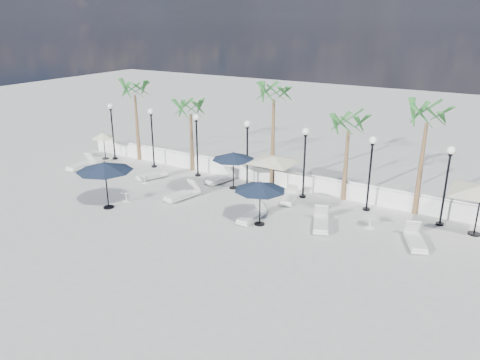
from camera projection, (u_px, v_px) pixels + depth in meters
The scene contains 30 objects.
ground at pixel (178, 227), 21.86m from camera, with size 100.00×100.00×0.00m, color #A9A9A3.
balustrade at pixel (255, 173), 27.78m from camera, with size 26.00×0.30×1.01m.
lamppost_0 at pixel (112, 123), 31.37m from camera, with size 0.36×0.36×3.84m.
lamppost_1 at pixel (152, 130), 29.68m from camera, with size 0.36×0.36×3.84m.
lamppost_2 at pixel (197, 136), 27.99m from camera, with size 0.36×0.36×3.84m.
lamppost_3 at pixel (247, 144), 26.30m from camera, with size 0.36×0.36×3.84m.
lamppost_4 at pixel (305, 153), 24.61m from camera, with size 0.36×0.36×3.84m.
lamppost_5 at pixel (371, 163), 22.92m from camera, with size 0.36×0.36×3.84m.
lamppost_6 at pixel (447, 175), 21.23m from camera, with size 0.36×0.36×3.84m.
palm_0 at pixel (135, 93), 30.62m from camera, with size 2.60×2.60×5.50m.
palm_1 at pixel (190, 112), 28.70m from camera, with size 2.60×2.60×4.70m.
palm_2 at pixel (274, 97), 25.50m from camera, with size 2.60×2.60×6.10m.
palm_3 at pixel (349, 127), 23.81m from camera, with size 2.60×2.60×4.90m.
palm_4 at pixel (427, 120), 21.76m from camera, with size 2.60×2.60×5.70m.
lounger_0 at pixel (81, 165), 30.10m from camera, with size 0.76×2.10×0.78m.
lounger_1 at pixel (152, 175), 28.21m from camera, with size 1.31×2.04×0.73m.
lounger_2 at pixel (183, 194), 25.11m from camera, with size 1.13×2.23×0.80m.
lounger_3 at pixel (221, 178), 27.61m from camera, with size 1.08×2.10×0.75m.
lounger_4 at pixel (252, 215), 22.49m from camera, with size 0.69×1.98×0.74m.
lounger_5 at pixel (290, 197), 24.78m from camera, with size 1.00×1.97×0.71m.
lounger_6 at pixel (415, 240), 20.02m from camera, with size 1.38×2.15×0.77m.
lounger_7 at pixel (321, 222), 21.71m from camera, with size 1.36×2.16×0.77m.
side_table_0 at pixel (145, 178), 27.47m from camera, with size 0.52×0.52×0.50m.
side_table_1 at pixel (126, 195), 24.74m from camera, with size 0.58×0.58×0.57m.
side_table_2 at pixel (370, 221), 21.63m from camera, with size 0.59×0.59×0.57m.
parasol_navy_left at pixel (105, 167), 23.30m from camera, with size 2.83×2.83×2.50m.
parasol_navy_mid at pixel (233, 156), 26.12m from camera, with size 2.42×2.42×2.17m.
parasol_navy_right at pixel (260, 187), 21.46m from camera, with size 2.43×2.43×2.18m.
parasol_cream_sq_a at pixel (274, 156), 25.28m from camera, with size 4.68×4.68×2.30m.
parasol_cream_small at pixel (103, 136), 31.71m from camera, with size 1.55×1.55×1.90m.
Camera 1 is at (12.70, -15.59, 9.32)m, focal length 35.00 mm.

